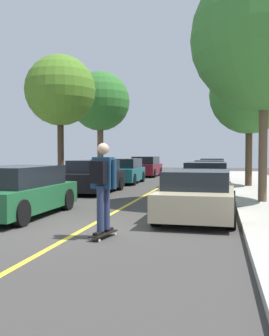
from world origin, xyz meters
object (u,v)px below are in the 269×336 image
Objects in this scene: parked_car_right_nearest at (198,195)px; skateboarder at (103,182)px; parked_car_left_nearest at (17,191)px; street_tree_left_nearest at (60,91)px; parked_car_left_far at (124,171)px; parked_car_left_near at (93,177)px; parked_car_right_farthest at (212,168)px; parked_car_right_near at (206,178)px; street_tree_right_near at (249,95)px; street_tree_right_nearest at (264,37)px; parked_car_right_far at (210,172)px; skateboard at (103,234)px; parked_car_left_farthest at (146,167)px; street_tree_left_near at (100,102)px.

skateboarder is (-1.73, -2.86, 0.51)m from parked_car_right_nearest.
street_tree_left_nearest is at bearing 104.29° from parked_car_left_nearest.
parked_car_left_far is 0.69× the size of street_tree_left_nearest.
parked_car_left_near is at bearing 109.49° from skateboarder.
street_tree_left_nearest is (-6.77, -11.79, 3.97)m from parked_car_right_farthest.
skateboarder is at bearing -70.51° from parked_car_left_near.
street_tree_right_near is (1.93, 3.11, 3.90)m from parked_car_right_near.
skateboarder is at bearing -100.61° from parked_car_right_near.
parked_car_left_nearest is at bearing -151.37° from street_tree_right_nearest.
parked_car_right_far reaches higher than skateboard.
skateboard is at bearing -96.43° from parked_car_right_far.
skateboarder is at bearing -101.63° from skateboard.
parked_car_left_far reaches higher than parked_car_right_farthest.
parked_car_right_nearest is (4.84, -18.36, -0.11)m from parked_car_left_farthest.
skateboard is at bearing 78.37° from skateboarder.
street_tree_left_nearest is 7.12× the size of skateboard.
street_tree_left_nearest is at bearing -140.72° from parked_car_right_far.
skateboard is (-3.65, -12.31, -4.48)m from street_tree_right_near.
parked_car_left_nearest is 19.96m from parked_car_right_farthest.
skateboard is at bearing -77.73° from parked_car_left_far.
street_tree_right_nearest is (6.77, -15.32, 4.73)m from parked_car_left_farthest.
parked_car_left_far is 1.00× the size of parked_car_right_farthest.
street_tree_right_near reaches higher than parked_car_left_near.
parked_car_right_farthest is at bearing 4.12° from parked_car_left_farthest.
parked_car_left_farthest is at bearing 113.85° from street_tree_right_nearest.
parked_car_right_near is 5.35m from street_tree_right_near.
street_tree_right_nearest is (1.93, 3.04, 4.84)m from parked_car_right_nearest.
parked_car_left_nearest is 19.01m from parked_car_left_farthest.
parked_car_left_near is at bearing -110.77° from parked_car_right_farthest.
parked_car_left_far is at bearing 128.58° from street_tree_right_nearest.
parked_car_left_farthest is at bearing 104.78° from parked_car_right_nearest.
street_tree_right_nearest is (6.77, -2.90, 4.76)m from parked_car_left_near.
parked_car_left_nearest reaches higher than parked_car_right_near.
street_tree_right_nearest reaches higher than parked_car_left_near.
parked_car_left_nearest is at bearing 144.71° from skateboarder.
parked_car_right_farthest is at bearing 90.00° from parked_car_right_far.
parked_car_left_near is 4.86m from parked_car_right_near.
parked_car_right_near is at bearing -46.82° from parked_car_left_far.
parked_car_left_nearest reaches higher than parked_car_right_far.
parked_car_right_nearest is 0.53× the size of street_tree_right_nearest.
parked_car_left_near is 1.01× the size of parked_car_right_near.
parked_car_left_nearest is at bearing -82.06° from street_tree_left_near.
parked_car_right_far is 15.42m from skateboarder.
skateboard is at bearing -62.60° from street_tree_left_nearest.
parked_car_right_farthest is at bearing 85.42° from skateboarder.
street_tree_left_nearest is at bearing -163.56° from street_tree_right_near.
parked_car_right_nearest is 0.61× the size of street_tree_left_near.
parked_car_right_farthest is 10.19m from street_tree_right_near.
street_tree_right_nearest is at bearing -59.90° from parked_car_right_near.
parked_car_left_near is at bearing -75.06° from street_tree_left_near.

